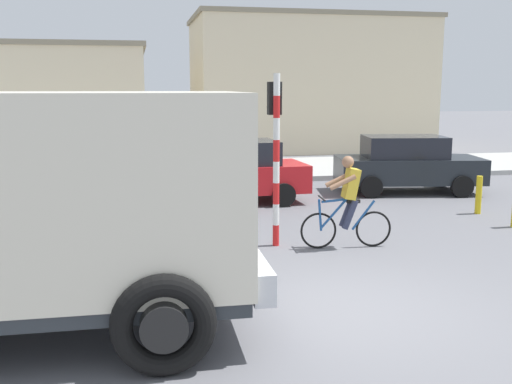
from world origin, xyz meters
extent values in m
plane|color=slate|center=(0.00, 0.00, 0.00)|extent=(120.00, 120.00, 0.00)
cube|color=#ADADA8|center=(0.00, 13.21, 0.08)|extent=(80.00, 5.00, 0.16)
cube|color=silver|center=(-4.28, -0.09, 1.80)|extent=(5.24, 2.58, 2.20)
cube|color=#2D3338|center=(-4.28, -0.09, 0.62)|extent=(5.13, 2.53, 0.16)
cube|color=silver|center=(-1.58, -0.13, 0.80)|extent=(0.28, 2.38, 0.36)
cube|color=black|center=(-1.73, -0.13, 2.30)|extent=(0.15, 2.13, 0.70)
torus|color=black|center=(-2.65, 1.16, 0.55)|extent=(1.10, 0.26, 1.10)
cylinder|color=black|center=(-2.65, 1.16, 0.55)|extent=(0.50, 0.31, 0.50)
torus|color=black|center=(-2.69, -1.40, 0.55)|extent=(1.10, 0.26, 1.10)
cylinder|color=black|center=(-2.69, -1.40, 0.55)|extent=(0.50, 0.31, 0.50)
torus|color=black|center=(0.34, 3.01, 0.34)|extent=(0.68, 0.09, 0.68)
torus|color=black|center=(1.39, 2.94, 0.34)|extent=(0.68, 0.09, 0.68)
cylinder|color=#1E4C8C|center=(0.69, 2.99, 0.91)|extent=(0.60, 0.09, 0.09)
cylinder|color=#1E4C8C|center=(0.63, 2.99, 0.66)|extent=(0.51, 0.08, 0.57)
cylinder|color=#1E4C8C|center=(1.19, 2.95, 0.61)|extent=(0.44, 0.08, 0.57)
cylinder|color=#1E4C8C|center=(0.37, 3.01, 0.64)|extent=(0.10, 0.05, 0.59)
cylinder|color=black|center=(0.39, 3.01, 0.95)|extent=(0.07, 0.50, 0.03)
cube|color=black|center=(0.99, 2.97, 0.88)|extent=(0.25, 0.14, 0.06)
cube|color=gold|center=(0.94, 2.97, 1.21)|extent=(0.32, 0.34, 0.59)
sphere|color=#9E7051|center=(0.87, 2.98, 1.61)|extent=(0.22, 0.22, 0.22)
cylinder|color=#2D334C|center=(0.90, 2.87, 0.65)|extent=(0.31, 0.14, 0.57)
cylinder|color=#9E7051|center=(0.73, 2.83, 1.26)|extent=(0.50, 0.12, 0.29)
cylinder|color=#2D334C|center=(0.92, 3.07, 0.65)|extent=(0.31, 0.14, 0.57)
cylinder|color=#9E7051|center=(0.75, 3.15, 1.26)|extent=(0.50, 0.12, 0.29)
cylinder|color=red|center=(-0.38, 3.38, 0.20)|extent=(0.12, 0.12, 0.40)
cylinder|color=white|center=(-0.38, 3.38, 0.60)|extent=(0.12, 0.12, 0.40)
cylinder|color=red|center=(-0.38, 3.38, 1.00)|extent=(0.12, 0.12, 0.40)
cylinder|color=white|center=(-0.38, 3.38, 1.40)|extent=(0.12, 0.12, 0.40)
cylinder|color=red|center=(-0.38, 3.38, 1.80)|extent=(0.12, 0.12, 0.40)
cylinder|color=white|center=(-0.38, 3.38, 2.20)|extent=(0.12, 0.12, 0.40)
cylinder|color=red|center=(-0.38, 3.38, 2.60)|extent=(0.12, 0.12, 0.40)
cylinder|color=white|center=(-0.38, 3.38, 3.00)|extent=(0.12, 0.12, 0.40)
cube|color=black|center=(-0.38, 3.56, 2.75)|extent=(0.24, 0.20, 0.60)
sphere|color=orange|center=(-0.38, 3.68, 2.75)|extent=(0.14, 0.14, 0.14)
cube|color=white|center=(-6.25, 8.61, 0.65)|extent=(4.31, 2.72, 0.70)
cylinder|color=black|center=(-4.82, 9.09, 0.30)|extent=(0.63, 0.34, 0.60)
cylinder|color=black|center=(-5.28, 7.46, 0.30)|extent=(0.63, 0.34, 0.60)
cube|color=red|center=(-0.63, 7.70, 0.65)|extent=(4.08, 1.91, 0.70)
cube|color=black|center=(-0.48, 7.71, 1.30)|extent=(2.27, 1.56, 0.60)
cylinder|color=black|center=(-1.82, 6.79, 0.30)|extent=(0.61, 0.21, 0.60)
cylinder|color=black|center=(-1.91, 8.49, 0.30)|extent=(0.61, 0.21, 0.60)
cylinder|color=black|center=(0.66, 6.92, 0.30)|extent=(0.61, 0.21, 0.60)
cylinder|color=black|center=(0.57, 8.62, 0.30)|extent=(0.61, 0.21, 0.60)
cube|color=#1E2328|center=(4.63, 8.25, 0.65)|extent=(4.23, 2.33, 0.70)
cube|color=black|center=(4.48, 8.28, 1.30)|extent=(2.41, 1.79, 0.60)
cylinder|color=black|center=(5.99, 8.89, 0.30)|extent=(0.62, 0.28, 0.60)
cylinder|color=black|center=(5.71, 7.21, 0.30)|extent=(0.62, 0.28, 0.60)
cylinder|color=black|center=(3.54, 9.30, 0.30)|extent=(0.62, 0.28, 0.60)
cylinder|color=black|center=(3.26, 7.62, 0.30)|extent=(0.62, 0.28, 0.60)
cylinder|color=gold|center=(4.97, 5.23, 0.45)|extent=(0.14, 0.14, 0.90)
cube|color=beige|center=(-8.32, 20.37, 2.25)|extent=(11.61, 7.81, 4.49)
cube|color=gray|center=(-8.32, 20.37, 4.59)|extent=(11.84, 7.97, 0.20)
cube|color=beige|center=(5.25, 20.73, 2.99)|extent=(10.68, 6.20, 5.98)
cube|color=gray|center=(5.25, 20.73, 6.08)|extent=(10.89, 6.32, 0.20)
camera|label=1|loc=(-2.90, -7.23, 2.96)|focal=41.74mm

